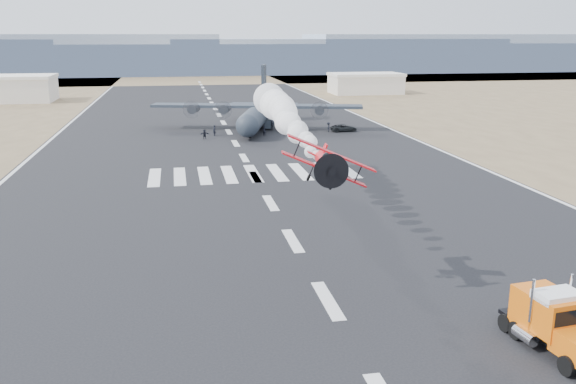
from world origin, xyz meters
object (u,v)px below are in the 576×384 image
object	(u,v)px
crew_c	(328,127)
crew_g	(264,131)
semi_truck	(554,321)
support_vehicle	(344,128)
transport_aircraft	(258,113)
aerobatic_biplane	(326,163)
crew_d	(272,125)
crew_b	(296,128)
crew_f	(205,134)
crew_a	(214,130)
hangar_right	(366,83)
crew_h	(239,127)
crew_e	(249,126)
hangar_left	(5,88)

from	to	relation	value
crew_c	crew_g	size ratio (longest dim) A/B	0.99
crew_c	crew_g	world-z (taller)	crew_g
semi_truck	support_vehicle	world-z (taller)	semi_truck
crew_c	transport_aircraft	bearing A→B (deg)	-100.78
aerobatic_biplane	support_vehicle	xyz separation A→B (m)	(19.97, 66.85, -8.06)
crew_c	crew_d	xyz separation A→B (m)	(-9.54, 3.76, 0.00)
crew_b	crew_f	distance (m)	16.44
crew_a	aerobatic_biplane	bearing A→B (deg)	-19.29
hangar_right	crew_b	xyz separation A→B (m)	(-34.48, -69.62, -2.08)
aerobatic_biplane	crew_h	bearing A→B (deg)	91.89
support_vehicle	crew_a	xyz separation A→B (m)	(-22.97, -0.57, 0.27)
semi_truck	crew_f	bearing A→B (deg)	94.93
crew_a	transport_aircraft	bearing A→B (deg)	109.94
support_vehicle	crew_f	world-z (taller)	crew_f
crew_a	crew_g	bearing A→B (deg)	58.49
crew_b	aerobatic_biplane	bearing A→B (deg)	-68.57
crew_h	crew_g	bearing A→B (deg)	-123.91
semi_truck	crew_a	distance (m)	77.64
crew_b	crew_h	world-z (taller)	crew_b
crew_g	crew_e	bearing A→B (deg)	-39.56
support_vehicle	crew_c	xyz separation A→B (m)	(-2.79, 0.16, 0.20)
transport_aircraft	crew_g	distance (m)	9.27
aerobatic_biplane	crew_a	bearing A→B (deg)	95.80
transport_aircraft	crew_h	xyz separation A→B (m)	(-3.92, -3.94, -1.95)
crew_a	crew_b	distance (m)	14.30
hangar_right	support_vehicle	size ratio (longest dim) A/B	4.42
crew_f	crew_d	bearing A→B (deg)	25.14
crew_e	crew_h	world-z (taller)	crew_e
crew_d	crew_f	size ratio (longest dim) A/B	1.07
semi_truck	crew_b	world-z (taller)	semi_truck
aerobatic_biplane	crew_c	size ratio (longest dim) A/B	3.35
hangar_left	hangar_right	bearing A→B (deg)	2.92
hangar_right	crew_g	bearing A→B (deg)	-119.55
crew_e	crew_a	bearing A→B (deg)	-113.84
aerobatic_biplane	crew_f	xyz separation A→B (m)	(-4.81, 63.27, -7.91)
crew_d	transport_aircraft	bearing A→B (deg)	-32.80
crew_b	crew_d	distance (m)	5.60
hangar_right	crew_b	world-z (taller)	hangar_right
support_vehicle	crew_b	bearing A→B (deg)	91.00
aerobatic_biplane	crew_c	distance (m)	69.63
transport_aircraft	crew_e	bearing A→B (deg)	-105.01
crew_d	hangar_right	bearing A→B (deg)	-96.87
hangar_left	crew_h	xyz separation A→B (m)	(53.83, -61.17, -2.52)
hangar_right	crew_a	size ratio (longest dim) A/B	11.25
crew_b	crew_e	bearing A→B (deg)	-173.98
hangar_left	crew_h	bearing A→B (deg)	-48.65
transport_aircraft	crew_b	size ratio (longest dim) A/B	20.21
crew_b	crew_h	size ratio (longest dim) A/B	1.05
support_vehicle	crew_d	xyz separation A→B (m)	(-12.33, 3.92, 0.20)
crew_g	crew_c	bearing A→B (deg)	-139.19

